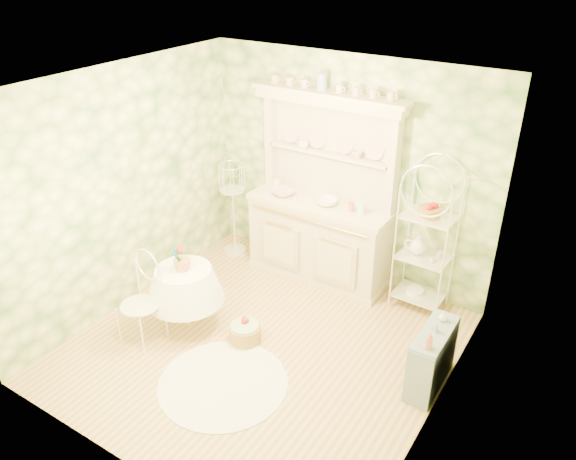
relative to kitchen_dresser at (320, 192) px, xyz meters
The scene contains 22 objects.
floor 1.91m from the kitchen_dresser, 82.50° to the right, with size 3.60×3.60×0.00m, color tan.
ceiling 2.18m from the kitchen_dresser, 82.50° to the right, with size 3.60×3.60×0.00m, color white.
wall_left 2.22m from the kitchen_dresser, 136.47° to the right, with size 3.60×3.60×0.00m, color #F6F7B8.
wall_right 2.52m from the kitchen_dresser, 37.23° to the right, with size 3.60×3.60×0.00m, color #F6F7B8.
wall_back 0.40m from the kitchen_dresser, 54.46° to the left, with size 3.60×3.60×0.00m, color #F6F7B8.
wall_front 3.33m from the kitchen_dresser, 86.55° to the right, with size 3.60×3.60×0.00m, color #F6F7B8.
kitchen_dresser is the anchor object (origin of this frame).
bakers_rack 1.32m from the kitchen_dresser, ahead, with size 0.60×0.43×1.92m, color white.
side_shelf 2.33m from the kitchen_dresser, 31.02° to the right, with size 0.25×0.68×0.58m, color #808CAB.
round_table 1.98m from the kitchen_dresser, 112.82° to the right, with size 0.59×0.59×0.65m, color white.
cafe_chair 2.41m from the kitchen_dresser, 113.24° to the right, with size 0.38×0.38×0.84m, color white.
birdcage_stand 1.32m from the kitchen_dresser, behind, with size 0.32×0.32×1.35m, color white.
floor_basket 1.86m from the kitchen_dresser, 90.25° to the right, with size 0.33×0.33×0.21m, color #B18743.
lace_rug 2.47m from the kitchen_dresser, 84.75° to the right, with size 1.25×1.25×0.01m, color white.
bowl_floral 0.49m from the kitchen_dresser, behind, with size 0.27×0.27×0.07m, color white.
bowl_white 0.17m from the kitchen_dresser, 12.49° to the right, with size 0.26×0.26×0.08m, color white.
cup_left 0.58m from the kitchen_dresser, 156.04° to the left, with size 0.12×0.12×0.10m, color white.
cup_right 0.62m from the kitchen_dresser, 22.91° to the left, with size 0.10×0.10×0.09m, color white.
potted_geranium 1.86m from the kitchen_dresser, 112.87° to the right, with size 0.15×0.10×0.28m, color #3F7238.
bottle_amber 2.37m from the kitchen_dresser, 36.17° to the right, with size 0.07×0.07×0.17m, color #BB6A48.
bottle_blue 2.21m from the kitchen_dresser, 31.05° to the right, with size 0.04×0.04×0.10m, color #8CA3DB.
bottle_glass 2.13m from the kitchen_dresser, 26.42° to the right, with size 0.08×0.08×0.11m, color silver.
Camera 1 is at (2.70, -3.75, 3.83)m, focal length 35.00 mm.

